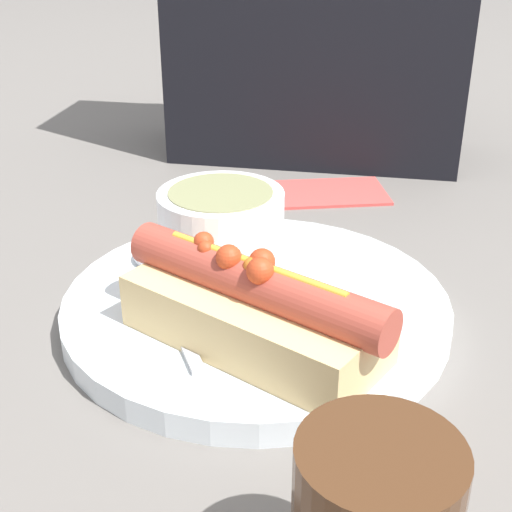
# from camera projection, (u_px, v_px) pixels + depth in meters

# --- Properties ---
(ground_plane) EXTENTS (4.00, 4.00, 0.00)m
(ground_plane) POSITION_uv_depth(u_px,v_px,m) (256.00, 318.00, 0.52)
(ground_plane) COLOR slate
(dinner_plate) EXTENTS (0.28, 0.28, 0.02)m
(dinner_plate) POSITION_uv_depth(u_px,v_px,m) (256.00, 307.00, 0.52)
(dinner_plate) COLOR white
(dinner_plate) RESTS_ON ground_plane
(hot_dog) EXTENTS (0.18, 0.14, 0.07)m
(hot_dog) POSITION_uv_depth(u_px,v_px,m) (254.00, 308.00, 0.45)
(hot_dog) COLOR #E5C17F
(hot_dog) RESTS_ON dinner_plate
(soup_bowl) EXTENTS (0.10, 0.10, 0.05)m
(soup_bowl) POSITION_uv_depth(u_px,v_px,m) (221.00, 217.00, 0.57)
(soup_bowl) COLOR white
(soup_bowl) RESTS_ON dinner_plate
(spoon) EXTENTS (0.10, 0.16, 0.01)m
(spoon) POSITION_uv_depth(u_px,v_px,m) (157.00, 279.00, 0.53)
(spoon) COLOR #B7B7BC
(spoon) RESTS_ON dinner_plate
(napkin) EXTENTS (0.15, 0.11, 0.01)m
(napkin) POSITION_uv_depth(u_px,v_px,m) (320.00, 192.00, 0.73)
(napkin) COLOR #E04C47
(napkin) RESTS_ON ground_plane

